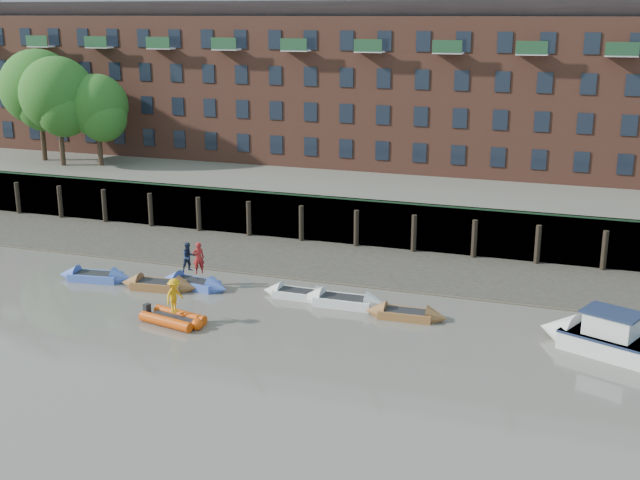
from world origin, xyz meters
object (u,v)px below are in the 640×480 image
at_px(rowboat_5, 344,301).
at_px(person_rib_crew, 174,296).
at_px(rib_tender, 175,319).
at_px(person_rower_a, 199,258).
at_px(motor_launch, 596,336).
at_px(rowboat_4, 298,294).
at_px(rowboat_2, 159,285).
at_px(rowboat_6, 406,314).
at_px(rowboat_1, 95,277).
at_px(rowboat_3, 194,284).
at_px(person_rower_b, 189,257).

relative_size(rowboat_5, person_rib_crew, 2.73).
bearing_deg(rib_tender, person_rower_a, 117.27).
bearing_deg(rib_tender, motor_launch, 22.57).
bearing_deg(rowboat_4, motor_launch, -7.38).
xyz_separation_m(rowboat_2, rowboat_4, (8.17, 1.33, -0.02)).
distance_m(rowboat_6, motor_launch, 9.54).
height_order(rowboat_1, motor_launch, motor_launch).
distance_m(rib_tender, person_rib_crew, 1.23).
relative_size(rowboat_3, person_rib_crew, 2.55).
distance_m(rowboat_4, rowboat_5, 2.84).
bearing_deg(rowboat_1, rowboat_5, -4.70).
xyz_separation_m(person_rower_a, person_rib_crew, (1.40, -5.35, -0.33)).
height_order(rowboat_4, motor_launch, motor_launch).
height_order(rowboat_6, motor_launch, motor_launch).
bearing_deg(person_rib_crew, rib_tender, -149.29).
distance_m(rowboat_4, person_rib_crew, 7.44).
bearing_deg(person_rower_b, rowboat_6, -55.29).
distance_m(rowboat_2, rowboat_3, 2.05).
xyz_separation_m(rowboat_3, motor_launch, (22.29, -1.75, 0.46)).
bearing_deg(person_rower_b, rowboat_4, -49.90).
distance_m(rowboat_5, person_rower_b, 9.72).
bearing_deg(rowboat_5, rowboat_4, 171.62).
relative_size(rowboat_3, person_rower_a, 2.50).
bearing_deg(person_rower_a, person_rib_crew, 65.80).
distance_m(rowboat_2, rowboat_4, 8.28).
xyz_separation_m(rib_tender, person_rib_crew, (-0.04, 0.11, 1.22)).
height_order(rowboat_2, person_rower_b, person_rower_b).
relative_size(rowboat_6, rib_tender, 1.21).
distance_m(rowboat_1, rowboat_2, 4.39).
xyz_separation_m(rowboat_4, rowboat_5, (2.82, -0.37, 0.04)).
distance_m(rowboat_1, rib_tender, 9.17).
bearing_deg(rowboat_5, person_rower_a, 178.66).
height_order(rowboat_2, rib_tender, rowboat_2).
height_order(person_rower_a, person_rib_crew, person_rower_a).
distance_m(rowboat_6, person_rower_a, 12.64).
relative_size(rowboat_3, rowboat_5, 0.93).
distance_m(rowboat_3, rowboat_6, 12.84).
height_order(rowboat_1, rowboat_5, rowboat_5).
height_order(rowboat_3, rib_tender, rowboat_3).
xyz_separation_m(rowboat_2, motor_launch, (24.10, -0.81, 0.45)).
distance_m(rowboat_3, rowboat_4, 6.36).
distance_m(rowboat_1, person_rower_a, 6.76).
bearing_deg(motor_launch, person_rib_crew, 32.23).
bearing_deg(rowboat_6, person_rower_b, 173.55).
bearing_deg(rowboat_4, rowboat_3, -176.24).
bearing_deg(rowboat_3, person_rower_a, 23.32).
distance_m(person_rower_a, person_rower_b, 0.76).
bearing_deg(rowboat_1, rowboat_6, -7.52).
distance_m(rowboat_6, person_rib_crew, 12.08).
bearing_deg(person_rower_b, rowboat_2, 169.32).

